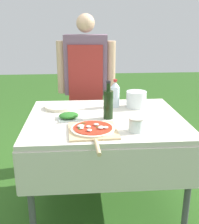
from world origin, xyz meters
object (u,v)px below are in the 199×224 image
Objects in this scene: prep_table at (105,128)px; plate_stack at (60,107)px; person_cook at (86,80)px; sauce_jar at (136,126)px; water_bottle at (115,94)px; herb_container at (69,116)px; mixing_tub at (136,99)px; oil_bottle at (108,104)px; pizza_on_peel at (93,130)px.

plate_stack reaches higher than prep_table.
person_cook reaches higher than sauce_jar.
water_bottle reaches higher than prep_table.
prep_table is at bearing 2.74° from herb_container.
mixing_tub is (0.38, -0.56, -0.05)m from person_cook.
oil_bottle is 0.29m from herb_container.
person_cook is 7.58× the size of herb_container.
sauce_jar is at bearing -83.25° from water_bottle.
herb_container is 1.23× the size of mixing_tub.
mixing_tub reaches higher than plate_stack.
mixing_tub is (0.53, 0.24, 0.05)m from herb_container.
oil_bottle is 1.69× the size of mixing_tub.
oil_bottle is at bearing -2.78° from herb_container.
person_cook is 1.07m from pizza_on_peel.
herb_container is at bearing -144.11° from water_bottle.
oil_bottle reaches higher than prep_table.
sauce_jar is (0.43, -0.28, 0.02)m from herb_container.
pizza_on_peel is 0.58m from water_bottle.
mixing_tub is at bearing -1.47° from plate_stack.
oil_bottle is at bearing -135.19° from mixing_tub.
person_cook is 0.82m from oil_bottle.
prep_table is 5.74× the size of herb_container.
water_bottle is 0.45m from plate_stack.
water_bottle is at bearing 35.89° from herb_container.
person_cook is at bearing 98.07° from prep_table.
prep_table is 4.72× the size of plate_stack.
pizza_on_peel is 0.30m from oil_bottle.
person_cook is at bearing 79.22° from herb_container.
oil_bottle is 1.14× the size of plate_stack.
person_cook is 0.68m from mixing_tub.
prep_table is 0.32m from pizza_on_peel.
water_bottle is at bearing 117.37° from person_cook.
herb_container reaches higher than prep_table.
water_bottle is (0.10, 0.25, 0.19)m from prep_table.
water_bottle is 0.46m from herb_container.
herb_container is (-0.15, -0.80, -0.10)m from person_cook.
plate_stack is 0.73m from sauce_jar.
prep_table is 4.16× the size of oil_bottle.
sauce_jar is (0.27, -0.01, 0.03)m from pizza_on_peel.
mixing_tub is 1.68× the size of sauce_jar.
prep_table is at bearing -140.35° from mixing_tub.
person_cook reaches higher than water_bottle.
pizza_on_peel reaches higher than prep_table.
pizza_on_peel is 0.27m from sauce_jar.
water_bottle is 0.94× the size of plate_stack.
plate_stack is 2.51× the size of sauce_jar.
pizza_on_peel is at bearing -126.54° from mixing_tub.
water_bottle reaches higher than sauce_jar.
mixing_tub is (0.38, 0.51, 0.05)m from pizza_on_peel.
water_bottle is at bearing 1.41° from plate_stack.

